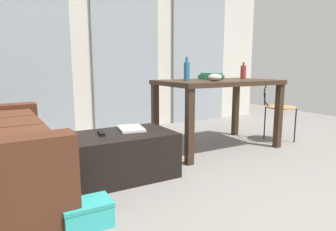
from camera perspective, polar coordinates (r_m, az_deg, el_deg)
name	(u,v)px	position (r m, az deg, el deg)	size (l,w,h in m)	color
ground_plane	(202,163)	(2.97, 6.61, -9.26)	(7.75, 7.75, 0.00)	gray
wall_back	(124,43)	(4.60, -8.51, 13.85)	(5.22, 0.10, 2.61)	silver
curtains	(127,56)	(4.51, -8.05, 11.40)	(3.71, 0.03, 2.21)	#99A3AD
coffee_table	(121,155)	(2.59, -9.23, -7.66)	(0.91, 0.56, 0.39)	black
craft_table	(217,89)	(3.45, 9.63, 5.06)	(1.36, 0.83, 0.80)	#382619
wire_chair	(277,103)	(3.95, 20.48, 2.35)	(0.37, 0.40, 0.80)	#B7844C
bottle_near	(187,71)	(3.30, 3.68, 8.72)	(0.07, 0.07, 0.26)	teal
bottle_far	(243,72)	(3.89, 14.47, 8.25)	(0.07, 0.07, 0.21)	#99332D
bowl	(215,77)	(3.20, 9.14, 7.35)	(0.15, 0.15, 0.08)	beige
book_stack	(211,76)	(3.59, 8.36, 7.58)	(0.26, 0.31, 0.08)	#2D7F56
tv_remote_primary	(101,133)	(2.52, -12.90, -3.33)	(0.04, 0.16, 0.02)	black
magazine	(131,129)	(2.66, -7.22, -2.54)	(0.21, 0.29, 0.02)	silver
shoebox	(87,214)	(1.92, -15.54, -17.99)	(0.29, 0.20, 0.16)	#33B2AD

